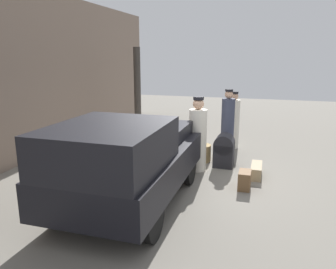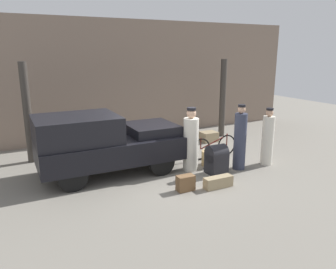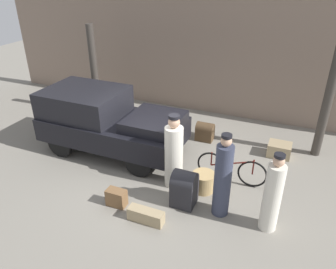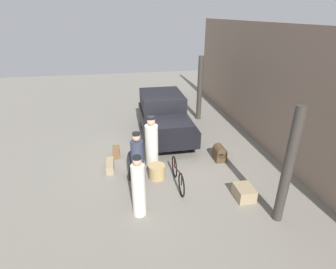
# 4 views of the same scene
# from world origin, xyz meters

# --- Properties ---
(ground_plane) EXTENTS (30.00, 30.00, 0.00)m
(ground_plane) POSITION_xyz_m (0.00, 0.00, 0.00)
(ground_plane) COLOR gray
(station_building_facade) EXTENTS (16.00, 0.15, 4.50)m
(station_building_facade) POSITION_xyz_m (0.00, 4.08, 2.25)
(station_building_facade) COLOR gray
(station_building_facade) RESTS_ON ground
(canopy_pillar_left) EXTENTS (0.24, 0.24, 3.03)m
(canopy_pillar_left) POSITION_xyz_m (-3.40, 2.39, 1.52)
(canopy_pillar_left) COLOR #38332D
(canopy_pillar_left) RESTS_ON ground
(canopy_pillar_right) EXTENTS (0.24, 0.24, 3.03)m
(canopy_pillar_right) POSITION_xyz_m (3.71, 2.39, 1.52)
(canopy_pillar_right) COLOR #38332D
(canopy_pillar_right) RESTS_ON ground
(truck) EXTENTS (3.85, 1.88, 1.69)m
(truck) POSITION_xyz_m (-1.70, 0.40, 0.92)
(truck) COLOR black
(truck) RESTS_ON ground
(bicycle) EXTENTS (1.69, 0.04, 0.74)m
(bicycle) POSITION_xyz_m (1.84, 0.20, 0.36)
(bicycle) COLOR black
(bicycle) RESTS_ON ground
(wicker_basket) EXTENTS (0.53, 0.53, 0.44)m
(wicker_basket) POSITION_xyz_m (1.34, -0.37, 0.22)
(wicker_basket) COLOR tan
(wicker_basket) RESTS_ON ground
(porter_carrying_trunk) EXTENTS (0.43, 0.43, 1.81)m
(porter_carrying_trunk) POSITION_xyz_m (0.61, -0.43, 0.83)
(porter_carrying_trunk) COLOR silver
(porter_carrying_trunk) RESTS_ON ground
(porter_lifting_near_truck) EXTENTS (0.35, 0.35, 1.88)m
(porter_lifting_near_truck) POSITION_xyz_m (1.90, -0.98, 0.87)
(porter_lifting_near_truck) COLOR #33384C
(porter_lifting_near_truck) RESTS_ON ground
(porter_with_bicycle) EXTENTS (0.35, 0.35, 1.72)m
(porter_with_bicycle) POSITION_xyz_m (2.89, -1.04, 0.79)
(porter_with_bicycle) COLOR silver
(porter_with_bicycle) RESTS_ON ground
(trunk_umber_medium) EXTENTS (0.43, 0.25, 0.38)m
(trunk_umber_medium) POSITION_xyz_m (-0.24, -1.63, 0.19)
(trunk_umber_medium) COLOR brown
(trunk_umber_medium) RESTS_ON ground
(trunk_wicker_pale) EXTENTS (0.61, 0.50, 0.37)m
(trunk_wicker_pale) POSITION_xyz_m (2.79, 1.91, 0.18)
(trunk_wicker_pale) COLOR #9E8966
(trunk_wicker_pale) RESTS_ON ground
(suitcase_tan_flat) EXTENTS (0.51, 0.37, 0.56)m
(suitcase_tan_flat) POSITION_xyz_m (0.63, 1.98, 0.28)
(suitcase_tan_flat) COLOR #4C3823
(suitcase_tan_flat) RESTS_ON ground
(trunk_barrel_dark) EXTENTS (0.51, 0.49, 0.83)m
(trunk_barrel_dark) POSITION_xyz_m (1.10, -1.01, 0.43)
(trunk_barrel_dark) COLOR #232328
(trunk_barrel_dark) RESTS_ON ground
(suitcase_black_upright) EXTENTS (0.76, 0.24, 0.28)m
(suitcase_black_upright) POSITION_xyz_m (0.58, -1.84, 0.14)
(suitcase_black_upright) COLOR #9E8966
(suitcase_black_upright) RESTS_ON ground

